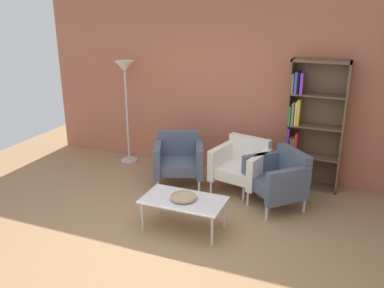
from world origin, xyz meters
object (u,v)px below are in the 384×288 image
decorative_bowl (184,197)px  armchair_near_window (179,158)px  bookshelf_tall (310,126)px  armchair_corner_red (279,178)px  coffee_table_low (184,202)px  floor_lamp_torchiere (125,79)px  armchair_spare_guest (242,165)px

decorative_bowl → armchair_near_window: 1.33m
decorative_bowl → bookshelf_tall: bearing=57.2°
decorative_bowl → armchair_corner_red: (0.95, 1.05, -0.02)m
decorative_bowl → armchair_corner_red: bearing=47.8°
armchair_near_window → armchair_corner_red: bearing=-28.0°
armchair_near_window → armchair_corner_red: (1.54, -0.15, 0.00)m
coffee_table_low → floor_lamp_torchiere: bearing=135.7°
bookshelf_tall → floor_lamp_torchiere: 3.04m
decorative_bowl → floor_lamp_torchiere: (-1.79, 1.75, 1.01)m
armchair_spare_guest → floor_lamp_torchiere: (-2.15, 0.45, 1.03)m
decorative_bowl → armchair_near_window: bearing=116.2°
armchair_near_window → armchair_corner_red: 1.54m
bookshelf_tall → armchair_near_window: (-1.79, -0.67, -0.52)m
coffee_table_low → armchair_near_window: bearing=116.2°
bookshelf_tall → armchair_corner_red: bookshelf_tall is taller
coffee_table_low → armchair_spare_guest: bearing=74.4°
coffee_table_low → armchair_spare_guest: 1.35m
decorative_bowl → armchair_spare_guest: (0.36, 1.30, -0.02)m
armchair_spare_guest → bookshelf_tall: bearing=46.9°
coffee_table_low → armchair_near_window: size_ratio=1.11×
armchair_corner_red → armchair_spare_guest: bearing=-158.2°
coffee_table_low → decorative_bowl: (0.00, 0.00, 0.07)m
decorative_bowl → coffee_table_low: bearing=-90.0°
decorative_bowl → armchair_near_window: armchair_near_window is taller
decorative_bowl → floor_lamp_torchiere: floor_lamp_torchiere is taller
armchair_spare_guest → armchair_near_window: (-0.95, -0.11, 0.00)m
bookshelf_tall → decorative_bowl: bearing=-122.8°
decorative_bowl → armchair_spare_guest: armchair_spare_guest is taller
armchair_near_window → decorative_bowl: bearing=-86.1°
coffee_table_low → decorative_bowl: bearing=90.0°
armchair_corner_red → floor_lamp_torchiere: bearing=-148.7°
armchair_spare_guest → decorative_bowl: bearing=-92.5°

